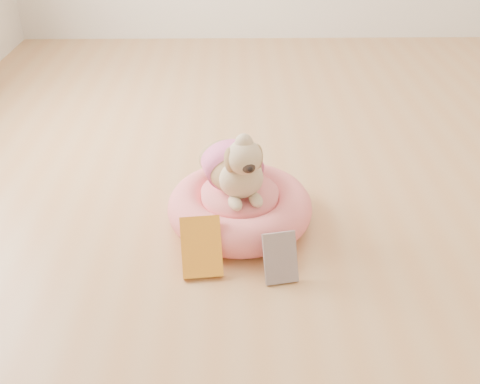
{
  "coord_description": "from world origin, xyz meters",
  "views": [
    {
      "loc": [
        -0.36,
        -1.98,
        1.25
      ],
      "look_at": [
        -0.34,
        -0.29,
        0.17
      ],
      "focal_mm": 40.0,
      "sensor_mm": 36.0,
      "label": 1
    }
  ],
  "objects_px": {
    "dog": "(235,155)",
    "book_yellow": "(201,247)",
    "pet_bed": "(240,207)",
    "book_white": "(280,258)"
  },
  "relations": [
    {
      "from": "book_white",
      "to": "pet_bed",
      "type": "bearing_deg",
      "value": 101.86
    },
    {
      "from": "dog",
      "to": "book_yellow",
      "type": "distance_m",
      "value": 0.38
    },
    {
      "from": "dog",
      "to": "book_yellow",
      "type": "bearing_deg",
      "value": -127.96
    },
    {
      "from": "pet_bed",
      "to": "book_yellow",
      "type": "height_order",
      "value": "book_yellow"
    },
    {
      "from": "pet_bed",
      "to": "dog",
      "type": "bearing_deg",
      "value": 131.6
    },
    {
      "from": "dog",
      "to": "book_white",
      "type": "relative_size",
      "value": 2.25
    },
    {
      "from": "pet_bed",
      "to": "dog",
      "type": "relative_size",
      "value": 1.43
    },
    {
      "from": "dog",
      "to": "book_yellow",
      "type": "relative_size",
      "value": 1.86
    },
    {
      "from": "pet_bed",
      "to": "dog",
      "type": "height_order",
      "value": "dog"
    },
    {
      "from": "book_yellow",
      "to": "pet_bed",
      "type": "bearing_deg",
      "value": 57.48
    }
  ]
}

